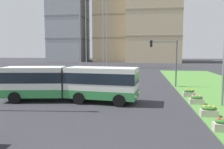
{
  "coord_description": "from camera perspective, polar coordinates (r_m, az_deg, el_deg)",
  "views": [
    {
      "loc": [
        2.44,
        -5.61,
        4.39
      ],
      "look_at": [
        -0.4,
        15.04,
        2.2
      ],
      "focal_mm": 35.89,
      "sensor_mm": 36.0,
      "label": 1
    }
  ],
  "objects": [
    {
      "name": "articulated_bus",
      "position": [
        19.84,
        -10.65,
        -2.03
      ],
      "size": [
        12.05,
        3.43,
        3.0
      ],
      "color": "silver",
      "rests_on": "ground"
    },
    {
      "name": "car_grey_wagon",
      "position": [
        31.29,
        -7.94,
        -0.73
      ],
      "size": [
        4.4,
        2.02,
        1.58
      ],
      "color": "slate",
      "rests_on": "ground"
    },
    {
      "name": "flower_planter_2",
      "position": [
        13.76,
        26.64,
        -11.4
      ],
      "size": [
        1.1,
        0.56,
        0.74
      ],
      "color": "#B7AD9E",
      "rests_on": "grass_median"
    },
    {
      "name": "flower_planter_3",
      "position": [
        16.32,
        23.47,
        -8.56
      ],
      "size": [
        1.1,
        0.56,
        0.74
      ],
      "color": "#B7AD9E",
      "rests_on": "grass_median"
    },
    {
      "name": "flower_planter_4",
      "position": [
        19.66,
        20.7,
        -6.03
      ],
      "size": [
        1.1,
        0.56,
        0.74
      ],
      "color": "#B7AD9E",
      "rests_on": "grass_median"
    },
    {
      "name": "flower_planter_5",
      "position": [
        22.53,
        19.01,
        -4.46
      ],
      "size": [
        1.1,
        0.56,
        0.74
      ],
      "color": "#B7AD9E",
      "rests_on": "grass_median"
    },
    {
      "name": "traffic_light_far_right",
      "position": [
        27.76,
        13.85,
        4.82
      ],
      "size": [
        3.4,
        0.28,
        5.67
      ],
      "color": "#474C51",
      "rests_on": "ground"
    },
    {
      "name": "apartment_tower_westcentre",
      "position": [
        100.53,
        0.95,
        16.76
      ],
      "size": [
        17.27,
        17.13,
        46.28
      ],
      "color": "tan",
      "rests_on": "ground"
    },
    {
      "name": "apartment_tower_centre",
      "position": [
        93.4,
        10.45,
        17.77
      ],
      "size": [
        20.42,
        18.35,
        47.16
      ],
      "color": "beige",
      "rests_on": "ground"
    }
  ]
}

